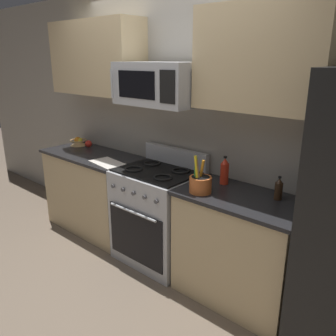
{
  "coord_description": "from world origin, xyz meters",
  "views": [
    {
      "loc": [
        2.08,
        -1.54,
        1.93
      ],
      "look_at": [
        0.24,
        0.57,
        1.03
      ],
      "focal_mm": 36.98,
      "sensor_mm": 36.0,
      "label": 1
    }
  ],
  "objects_px": {
    "bottle_hot_sauce": "(225,171)",
    "range_oven": "(158,215)",
    "cutting_board": "(107,163)",
    "apple_loose": "(88,144)",
    "bottle_soy": "(279,189)",
    "utensil_crock": "(200,183)",
    "microwave": "(158,84)",
    "fruit_basket": "(79,142)"
  },
  "relations": [
    {
      "from": "bottle_hot_sauce",
      "to": "bottle_soy",
      "type": "bearing_deg",
      "value": -2.61
    },
    {
      "from": "fruit_basket",
      "to": "cutting_board",
      "type": "bearing_deg",
      "value": -17.16
    },
    {
      "from": "utensil_crock",
      "to": "fruit_basket",
      "type": "xyz_separation_m",
      "value": [
        -2.02,
        0.27,
        -0.03
      ]
    },
    {
      "from": "cutting_board",
      "to": "apple_loose",
      "type": "bearing_deg",
      "value": 157.52
    },
    {
      "from": "bottle_hot_sauce",
      "to": "range_oven",
      "type": "bearing_deg",
      "value": -166.96
    },
    {
      "from": "cutting_board",
      "to": "bottle_soy",
      "type": "relative_size",
      "value": 2.07
    },
    {
      "from": "microwave",
      "to": "bottle_hot_sauce",
      "type": "height_order",
      "value": "microwave"
    },
    {
      "from": "microwave",
      "to": "bottle_soy",
      "type": "height_order",
      "value": "microwave"
    },
    {
      "from": "range_oven",
      "to": "cutting_board",
      "type": "relative_size",
      "value": 2.9
    },
    {
      "from": "range_oven",
      "to": "bottle_hot_sauce",
      "type": "relative_size",
      "value": 4.53
    },
    {
      "from": "utensil_crock",
      "to": "apple_loose",
      "type": "xyz_separation_m",
      "value": [
        -1.85,
        0.3,
        -0.03
      ]
    },
    {
      "from": "fruit_basket",
      "to": "microwave",
      "type": "bearing_deg",
      "value": -4.22
    },
    {
      "from": "fruit_basket",
      "to": "bottle_hot_sauce",
      "type": "bearing_deg",
      "value": 0.44
    },
    {
      "from": "range_oven",
      "to": "apple_loose",
      "type": "xyz_separation_m",
      "value": [
        -1.26,
        0.15,
        0.48
      ]
    },
    {
      "from": "range_oven",
      "to": "fruit_basket",
      "type": "relative_size",
      "value": 5.45
    },
    {
      "from": "range_oven",
      "to": "bottle_soy",
      "type": "height_order",
      "value": "bottle_soy"
    },
    {
      "from": "range_oven",
      "to": "apple_loose",
      "type": "distance_m",
      "value": 1.35
    },
    {
      "from": "utensil_crock",
      "to": "bottle_soy",
      "type": "bearing_deg",
      "value": 26.89
    },
    {
      "from": "fruit_basket",
      "to": "utensil_crock",
      "type": "bearing_deg",
      "value": -7.7
    },
    {
      "from": "apple_loose",
      "to": "utensil_crock",
      "type": "bearing_deg",
      "value": -9.06
    },
    {
      "from": "fruit_basket",
      "to": "cutting_board",
      "type": "height_order",
      "value": "fruit_basket"
    },
    {
      "from": "utensil_crock",
      "to": "cutting_board",
      "type": "xyz_separation_m",
      "value": [
        -1.15,
        0.0,
        -0.07
      ]
    },
    {
      "from": "apple_loose",
      "to": "bottle_soy",
      "type": "height_order",
      "value": "bottle_soy"
    },
    {
      "from": "fruit_basket",
      "to": "bottle_hot_sauce",
      "type": "distance_m",
      "value": 2.06
    },
    {
      "from": "utensil_crock",
      "to": "microwave",
      "type": "bearing_deg",
      "value": 164.24
    },
    {
      "from": "utensil_crock",
      "to": "apple_loose",
      "type": "relative_size",
      "value": 3.64
    },
    {
      "from": "microwave",
      "to": "range_oven",
      "type": "bearing_deg",
      "value": -89.98
    },
    {
      "from": "range_oven",
      "to": "cutting_board",
      "type": "distance_m",
      "value": 0.72
    },
    {
      "from": "fruit_basket",
      "to": "cutting_board",
      "type": "relative_size",
      "value": 0.53
    },
    {
      "from": "microwave",
      "to": "apple_loose",
      "type": "height_order",
      "value": "microwave"
    },
    {
      "from": "fruit_basket",
      "to": "cutting_board",
      "type": "distance_m",
      "value": 0.91
    },
    {
      "from": "bottle_soy",
      "to": "bottle_hot_sauce",
      "type": "height_order",
      "value": "bottle_hot_sauce"
    },
    {
      "from": "utensil_crock",
      "to": "cutting_board",
      "type": "height_order",
      "value": "utensil_crock"
    },
    {
      "from": "utensil_crock",
      "to": "fruit_basket",
      "type": "distance_m",
      "value": 2.04
    },
    {
      "from": "bottle_soy",
      "to": "bottle_hot_sauce",
      "type": "relative_size",
      "value": 0.76
    },
    {
      "from": "fruit_basket",
      "to": "bottle_soy",
      "type": "xyz_separation_m",
      "value": [
        2.55,
        -0.01,
        0.04
      ]
    },
    {
      "from": "cutting_board",
      "to": "bottle_hot_sauce",
      "type": "bearing_deg",
      "value": 13.54
    },
    {
      "from": "range_oven",
      "to": "cutting_board",
      "type": "bearing_deg",
      "value": -165.89
    },
    {
      "from": "cutting_board",
      "to": "bottle_hot_sauce",
      "type": "distance_m",
      "value": 1.22
    },
    {
      "from": "utensil_crock",
      "to": "bottle_soy",
      "type": "height_order",
      "value": "utensil_crock"
    },
    {
      "from": "apple_loose",
      "to": "bottle_soy",
      "type": "relative_size",
      "value": 0.45
    },
    {
      "from": "range_oven",
      "to": "utensil_crock",
      "type": "bearing_deg",
      "value": -13.45
    }
  ]
}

